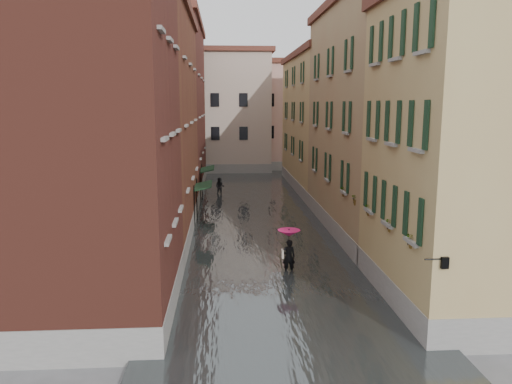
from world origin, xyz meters
name	(u,v)px	position (x,y,z in m)	size (l,w,h in m)	color
ground	(276,288)	(0.00, 0.00, 0.00)	(120.00, 120.00, 0.00)	#515153
floodwater	(256,217)	(0.00, 13.00, 0.10)	(10.00, 60.00, 0.20)	#414748
building_left_near	(84,137)	(-7.00, -2.00, 6.50)	(6.00, 8.00, 13.00)	brown
building_left_mid	(138,128)	(-7.00, 9.00, 6.25)	(6.00, 14.00, 12.50)	brown
building_left_far	(167,111)	(-7.00, 24.00, 7.00)	(6.00, 16.00, 14.00)	brown
building_right_near	(472,155)	(7.00, -2.00, 5.75)	(6.00, 8.00, 11.50)	tan
building_right_mid	(380,123)	(7.00, 9.00, 6.50)	(6.00, 14.00, 13.00)	#97855B
building_right_far	(327,125)	(7.00, 24.00, 5.75)	(6.00, 16.00, 11.50)	tan
building_end_cream	(216,113)	(-3.00, 38.00, 6.50)	(12.00, 9.00, 13.00)	#B39F8E
building_end_pink	(291,117)	(6.00, 40.00, 6.00)	(10.00, 9.00, 12.00)	tan
awning_near	(203,187)	(-3.49, 11.28, 2.46)	(1.09, 2.84, 2.80)	#17331C
awning_far	(207,170)	(-3.49, 19.35, 2.47)	(1.09, 3.01, 2.80)	#17331C
wall_lantern	(443,262)	(4.33, -6.00, 3.01)	(0.71, 0.22, 0.35)	black
window_planters	(373,203)	(4.12, 0.47, 3.51)	(0.59, 10.23, 0.84)	brown
pedestrian_main	(289,246)	(0.73, 1.72, 1.31)	(1.05, 1.05, 2.06)	black
pedestrian_far	(220,187)	(-2.49, 21.28, 0.78)	(0.76, 0.59, 1.56)	black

